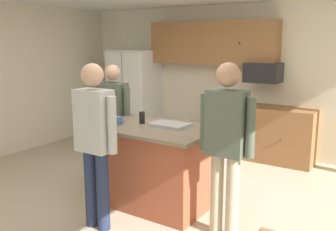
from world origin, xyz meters
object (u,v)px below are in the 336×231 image
at_px(kitchen_island, 154,165).
at_px(serving_tray, 170,125).
at_px(glass_pilsner, 142,118).
at_px(mug_ceramic_white, 119,121).
at_px(refrigerator, 134,95).
at_px(microwave_over_range, 263,73).
at_px(person_guest_right, 114,115).
at_px(person_host_foreground, 226,138).
at_px(person_guest_by_door, 95,135).
at_px(tumbler_amber, 111,117).

distance_m(kitchen_island, serving_tray, 0.53).
bearing_deg(glass_pilsner, mug_ceramic_white, -133.74).
distance_m(refrigerator, microwave_over_range, 2.66).
bearing_deg(glass_pilsner, person_guest_right, 157.06).
xyz_separation_m(kitchen_island, glass_pilsner, (-0.22, 0.06, 0.55)).
height_order(refrigerator, serving_tray, refrigerator).
xyz_separation_m(mug_ceramic_white, glass_pilsner, (0.20, 0.21, 0.02)).
relative_size(mug_ceramic_white, serving_tray, 0.30).
distance_m(person_host_foreground, serving_tray, 0.92).
height_order(person_host_foreground, mug_ceramic_white, person_host_foreground).
bearing_deg(kitchen_island, refrigerator, 132.31).
xyz_separation_m(microwave_over_range, kitchen_island, (-0.44, -2.50, -0.96)).
bearing_deg(glass_pilsner, person_host_foreground, -13.22).
bearing_deg(person_host_foreground, person_guest_by_door, 38.55).
bearing_deg(refrigerator, serving_tray, -44.51).
relative_size(kitchen_island, serving_tray, 3.25).
relative_size(kitchen_island, person_host_foreground, 0.81).
relative_size(refrigerator, glass_pilsner, 12.35).
distance_m(microwave_over_range, person_guest_right, 2.59).
bearing_deg(glass_pilsner, person_guest_by_door, -86.51).
bearing_deg(person_guest_right, person_guest_by_door, -35.21).
height_order(person_host_foreground, glass_pilsner, person_host_foreground).
bearing_deg(person_host_foreground, person_guest_right, -4.25).
distance_m(person_guest_by_door, serving_tray, 0.96).
bearing_deg(person_guest_by_door, refrigerator, 43.93).
bearing_deg(refrigerator, microwave_over_range, 2.60).
height_order(refrigerator, glass_pilsner, refrigerator).
height_order(kitchen_island, serving_tray, serving_tray).
relative_size(refrigerator, microwave_over_range, 3.20).
distance_m(kitchen_island, person_guest_by_door, 0.98).
bearing_deg(kitchen_island, serving_tray, 30.59).
distance_m(microwave_over_range, person_guest_by_door, 3.39).
distance_m(person_host_foreground, tumbler_amber, 1.58).
bearing_deg(refrigerator, person_guest_by_door, -57.95).
distance_m(kitchen_island, glass_pilsner, 0.60).
distance_m(person_guest_right, serving_tray, 1.14).
bearing_deg(serving_tray, kitchen_island, -149.41).
height_order(person_guest_right, person_guest_by_door, person_guest_by_door).
distance_m(kitchen_island, tumbler_amber, 0.79).
height_order(kitchen_island, person_guest_by_door, person_guest_by_door).
xyz_separation_m(kitchen_island, tumbler_amber, (-0.55, -0.13, 0.56)).
relative_size(person_guest_right, person_guest_by_door, 0.94).
height_order(person_guest_right, serving_tray, person_guest_right).
bearing_deg(kitchen_island, tumbler_amber, -166.96).
xyz_separation_m(person_guest_by_door, glass_pilsner, (-0.05, 0.87, 0.03)).
bearing_deg(mug_ceramic_white, glass_pilsner, 46.26).
bearing_deg(mug_ceramic_white, person_guest_right, 135.79).
relative_size(refrigerator, serving_tray, 4.07).
xyz_separation_m(person_host_foreground, tumbler_amber, (-1.57, 0.10, 0.02)).
height_order(refrigerator, person_host_foreground, refrigerator).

